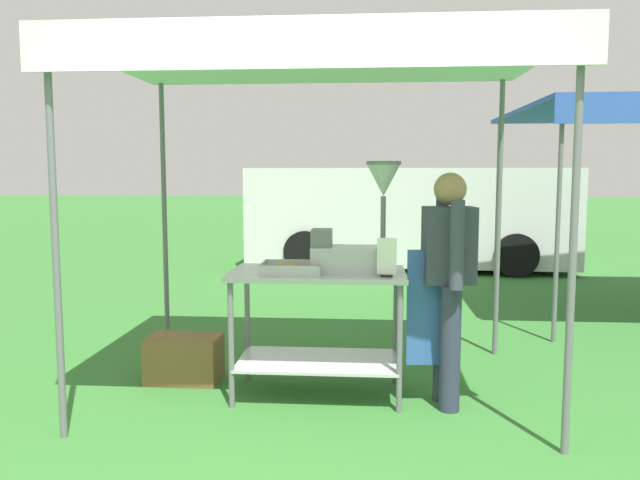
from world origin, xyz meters
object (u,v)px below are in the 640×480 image
object	(u,v)px
menu_sign	(387,260)
van_white	(409,216)
supply_crate	(184,359)
vendor	(447,277)
donut_cart	(318,305)
donut_fryer	(358,235)
donut_tray	(291,270)
stall_canopy	(319,66)

from	to	relation	value
menu_sign	van_white	bearing A→B (deg)	85.01
van_white	supply_crate	bearing A→B (deg)	-108.74
vendor	donut_cart	bearing A→B (deg)	171.68
menu_sign	vendor	world-z (taller)	vendor
donut_fryer	vendor	distance (m)	0.68
donut_tray	supply_crate	xyz separation A→B (m)	(-0.88, 0.32, -0.76)
donut_cart	donut_tray	distance (m)	0.34
donut_fryer	vendor	xyz separation A→B (m)	(0.61, -0.11, -0.27)
supply_crate	stall_canopy	bearing A→B (deg)	-6.64
menu_sign	van_white	size ratio (longest dim) A/B	0.05
stall_canopy	vendor	bearing A→B (deg)	-14.36
menu_sign	vendor	distance (m)	0.44
donut_tray	menu_sign	size ratio (longest dim) A/B	1.61
donut_tray	stall_canopy	bearing A→B (deg)	47.68
stall_canopy	vendor	xyz separation A→B (m)	(0.90, -0.23, -1.46)
stall_canopy	donut_cart	size ratio (longest dim) A/B	2.56
supply_crate	van_white	world-z (taller)	van_white
stall_canopy	donut_tray	size ratio (longest dim) A/B	7.52
menu_sign	supply_crate	xyz separation A→B (m)	(-1.54, 0.44, -0.85)
donut_cart	supply_crate	size ratio (longest dim) A/B	2.20
donut_cart	menu_sign	world-z (taller)	menu_sign
donut_cart	menu_sign	bearing A→B (deg)	-24.62
vendor	van_white	world-z (taller)	van_white
van_white	donut_fryer	bearing A→B (deg)	-96.85
donut_cart	menu_sign	distance (m)	0.64
vendor	supply_crate	world-z (taller)	vendor
donut_cart	van_white	distance (m)	6.56
stall_canopy	supply_crate	bearing A→B (deg)	173.36
donut_cart	donut_tray	size ratio (longest dim) A/B	2.93
donut_tray	donut_fryer	world-z (taller)	donut_fryer
donut_fryer	van_white	world-z (taller)	van_white
stall_canopy	donut_cart	xyz separation A→B (m)	(0.00, -0.10, -1.70)
donut_cart	donut_tray	xyz separation A→B (m)	(-0.18, -0.10, 0.27)
supply_crate	van_white	size ratio (longest dim) A/B	0.10
menu_sign	van_white	distance (m)	6.72
donut_fryer	donut_tray	bearing A→B (deg)	-170.68
stall_canopy	donut_cart	world-z (taller)	stall_canopy
vendor	van_white	distance (m)	6.60
van_white	stall_canopy	bearing A→B (deg)	-99.49
supply_crate	donut_tray	bearing A→B (deg)	-19.91
donut_fryer	supply_crate	size ratio (longest dim) A/B	1.38
donut_fryer	menu_sign	bearing A→B (deg)	-45.67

